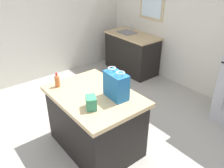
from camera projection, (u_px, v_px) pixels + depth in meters
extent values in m
plane|color=#ADA89E|center=(97.00, 139.00, 3.62)|extent=(6.18, 6.18, 0.00)
cube|color=silver|center=(205.00, 28.00, 4.38)|extent=(5.15, 0.10, 2.63)
cube|color=#CCB78C|center=(152.00, 6.00, 5.15)|extent=(0.68, 0.04, 0.60)
cube|color=white|center=(151.00, 6.00, 5.14)|extent=(0.56, 0.02, 0.48)
cube|color=silver|center=(22.00, 22.00, 4.78)|extent=(0.10, 5.03, 2.63)
cube|color=black|center=(95.00, 123.00, 3.31)|extent=(1.22, 0.86, 0.83)
cube|color=tan|center=(94.00, 96.00, 3.10)|extent=(1.30, 0.94, 0.05)
cube|color=black|center=(132.00, 54.00, 5.65)|extent=(1.27, 0.62, 0.86)
cube|color=tan|center=(132.00, 35.00, 5.44)|extent=(1.31, 0.66, 0.04)
cube|color=slate|center=(127.00, 35.00, 5.58)|extent=(0.40, 0.32, 0.14)
cylinder|color=#B7B7BC|center=(131.00, 28.00, 5.59)|extent=(0.03, 0.03, 0.18)
cylinder|color=#B7B7BC|center=(129.00, 25.00, 5.51)|extent=(0.02, 0.14, 0.02)
cube|color=#236BAD|center=(116.00, 85.00, 2.94)|extent=(0.34, 0.20, 0.34)
torus|color=white|center=(112.00, 68.00, 2.90)|extent=(0.11, 0.11, 0.01)
torus|color=white|center=(121.00, 73.00, 2.79)|extent=(0.11, 0.11, 0.01)
cube|color=#388E66|center=(91.00, 103.00, 2.76)|extent=(0.20, 0.18, 0.15)
cylinder|color=#C66633|center=(57.00, 82.00, 3.24)|extent=(0.07, 0.07, 0.15)
cone|color=#C66633|center=(57.00, 76.00, 3.19)|extent=(0.06, 0.06, 0.03)
cylinder|color=red|center=(56.00, 74.00, 3.18)|extent=(0.03, 0.03, 0.02)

